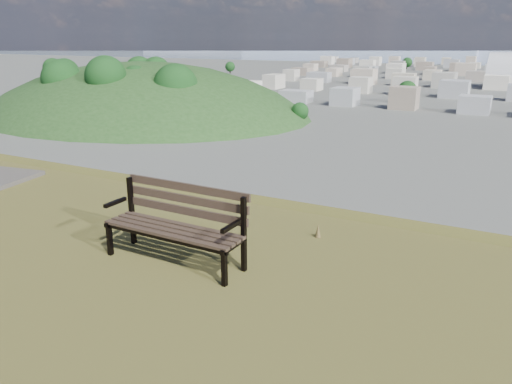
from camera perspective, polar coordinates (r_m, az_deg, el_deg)
The scene contains 4 objects.
park_bench at distance 5.73m, azimuth -8.95°, elevation -3.16°, with size 1.69×0.57×0.88m.
green_wooded_hill at distance 191.74m, azimuth -12.84°, elevation 8.72°, with size 147.56×118.05×73.78m.
city_trees at distance 323.74m, azimuth 22.93°, elevation 12.01°, with size 406.52×387.20×9.98m.
far_hills at distance 1406.91m, azimuth 26.31°, elevation 15.56°, with size 2050.00×340.00×60.00m.
Camera 1 is at (4.50, -2.46, 27.48)m, focal length 35.00 mm.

